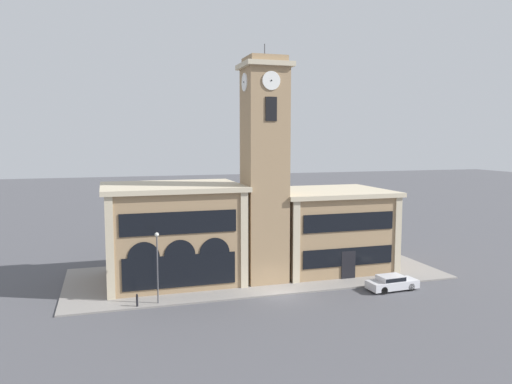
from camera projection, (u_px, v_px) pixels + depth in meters
ground_plane at (281, 296)px, 44.67m from camera, size 300.00×300.00×0.00m
sidewalk_kerb at (257, 274)px, 51.67m from camera, size 37.83×14.73×0.15m
clock_tower at (264, 171)px, 48.12m from camera, size 4.57×4.57×22.89m
town_hall_left_wing at (172, 233)px, 49.09m from camera, size 13.38×10.52×9.58m
town_hall_right_wing at (328, 229)px, 53.99m from camera, size 12.54×10.52×8.55m
parked_car_near at (392, 282)px, 46.28m from camera, size 4.88×2.15×1.40m
street_lamp at (157, 257)px, 41.81m from camera, size 0.36×0.36×6.07m
bollard at (137, 300)px, 41.36m from camera, size 0.18×0.18×1.06m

